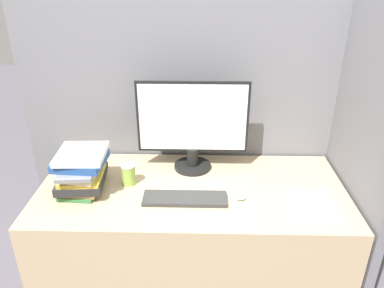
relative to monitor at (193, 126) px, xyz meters
The scene contains 9 objects.
cubicle_panel_rear 0.23m from the monitor, 90.61° to the left, with size 2.00×0.04×1.79m.
cubicle_panel_right 0.86m from the monitor, 12.43° to the right, with size 0.04×0.80×1.79m.
desk 0.67m from the monitor, 90.55° to the right, with size 1.60×0.74×0.77m.
monitor is the anchor object (origin of this frame).
keyboard 0.41m from the monitor, 95.53° to the right, with size 0.41×0.13×0.02m.
mouse 0.47m from the monitor, 52.79° to the right, with size 0.06×0.04×0.02m.
coffee_cup 0.43m from the monitor, 151.21° to the right, with size 0.07×0.07×0.11m.
book_stack 0.63m from the monitor, 156.32° to the right, with size 0.26×0.32×0.22m.
paper_pile 0.73m from the monitor, 31.69° to the right, with size 0.22×0.25×0.02m.
Camera 1 is at (0.04, -1.29, 1.83)m, focal length 35.00 mm.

